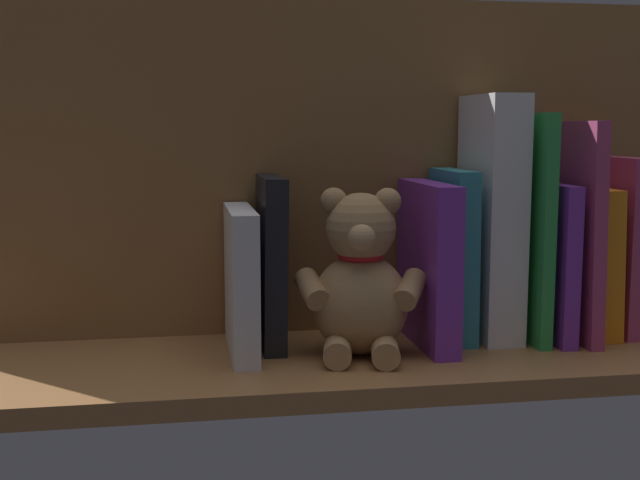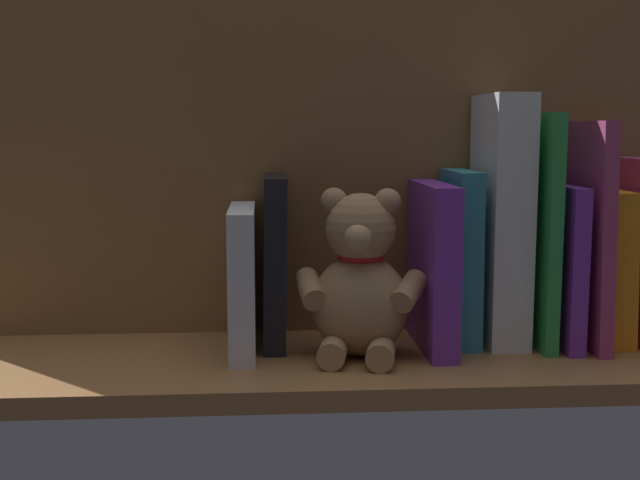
{
  "view_description": "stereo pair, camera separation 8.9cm",
  "coord_description": "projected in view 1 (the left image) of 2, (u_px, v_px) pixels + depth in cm",
  "views": [
    {
      "loc": [
        14.96,
        86.6,
        24.81
      ],
      "look_at": [
        0.0,
        0.0,
        12.62
      ],
      "focal_mm": 45.96,
      "sensor_mm": 36.0,
      "label": 1
    },
    {
      "loc": [
        6.16,
        87.67,
        24.81
      ],
      "look_at": [
        0.0,
        0.0,
        12.62
      ],
      "focal_mm": 45.96,
      "sensor_mm": 36.0,
      "label": 2
    }
  ],
  "objects": [
    {
      "name": "ground_plane",
      "position": [
        320.0,
        363.0,
        0.91
      ],
      "size": [
        91.04,
        26.35,
        2.2
      ],
      "primitive_type": "cube",
      "color": "#9E6B3D"
    },
    {
      "name": "shelf_back_panel",
      "position": [
        305.0,
        168.0,
        0.98
      ],
      "size": [
        91.04,
        1.5,
        39.87
      ],
      "primitive_type": "cube",
      "color": "olive",
      "rests_on": "ground_plane"
    },
    {
      "name": "book_0",
      "position": [
        616.0,
        245.0,
        0.99
      ],
      "size": [
        2.49,
        11.64,
        21.23
      ],
      "primitive_type": "cube",
      "color": "#B23F72",
      "rests_on": "ground_plane"
    },
    {
      "name": "book_1",
      "position": [
        588.0,
        261.0,
        0.99
      ],
      "size": [
        3.43,
        12.0,
        17.7
      ],
      "primitive_type": "cube",
      "rotation": [
        0.0,
        0.03,
        0.0
      ],
      "color": "orange",
      "rests_on": "ground_plane"
    },
    {
      "name": "book_2",
      "position": [
        570.0,
        230.0,
        0.96
      ],
      "size": [
        2.13,
        14.63,
        25.48
      ],
      "primitive_type": "cube",
      "rotation": [
        0.0,
        0.02,
        0.0
      ],
      "color": "#B23F72",
      "rests_on": "ground_plane"
    },
    {
      "name": "book_3",
      "position": [
        546.0,
        260.0,
        0.97
      ],
      "size": [
        1.88,
        14.02,
        18.32
      ],
      "primitive_type": "cube",
      "color": "purple",
      "rests_on": "ground_plane"
    },
    {
      "name": "book_4",
      "position": [
        525.0,
        227.0,
        0.96
      ],
      "size": [
        1.48,
        13.42,
        26.35
      ],
      "primitive_type": "cube",
      "color": "green",
      "rests_on": "ground_plane"
    },
    {
      "name": "dictionary_thick_white",
      "position": [
        491.0,
        218.0,
        0.96
      ],
      "size": [
        4.53,
        11.65,
        28.46
      ],
      "primitive_type": "cube",
      "color": "white",
      "rests_on": "ground_plane"
    },
    {
      "name": "book_5",
      "position": [
        453.0,
        255.0,
        0.96
      ],
      "size": [
        2.77,
        11.22,
        19.9
      ],
      "primitive_type": "cube",
      "rotation": [
        0.0,
        0.01,
        0.0
      ],
      "color": "teal",
      "rests_on": "ground_plane"
    },
    {
      "name": "book_6",
      "position": [
        428.0,
        264.0,
        0.93
      ],
      "size": [
        3.0,
        15.79,
        18.6
      ],
      "primitive_type": "cube",
      "color": "purple",
      "rests_on": "ground_plane"
    },
    {
      "name": "teddy_bear",
      "position": [
        361.0,
        282.0,
        0.89
      ],
      "size": [
        14.59,
        13.08,
        18.31
      ],
      "rotation": [
        0.0,
        0.0,
        -0.19
      ],
      "color": "tan",
      "rests_on": "ground_plane"
    },
    {
      "name": "book_7",
      "position": [
        271.0,
        262.0,
        0.92
      ],
      "size": [
        2.76,
        11.23,
        19.36
      ],
      "primitive_type": "cube",
      "rotation": [
        0.0,
        -0.01,
        0.0
      ],
      "color": "black",
      "rests_on": "ground_plane"
    },
    {
      "name": "book_8",
      "position": [
        241.0,
        281.0,
        0.9
      ],
      "size": [
        2.79,
        15.55,
        16.02
      ],
      "primitive_type": "cube",
      "color": "silver",
      "rests_on": "ground_plane"
    }
  ]
}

